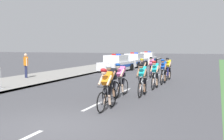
# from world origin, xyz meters

# --- Properties ---
(ground_plane) EXTENTS (160.00, 160.00, 0.00)m
(ground_plane) POSITION_xyz_m (0.00, 0.00, 0.00)
(ground_plane) COLOR #4C4C51
(sidewalk_slab) EXTENTS (4.17, 60.00, 0.12)m
(sidewalk_slab) POSITION_xyz_m (-7.35, 14.00, 0.06)
(sidewalk_slab) COLOR gray
(sidewalk_slab) RESTS_ON ground
(kerb_edge) EXTENTS (0.16, 60.00, 0.13)m
(kerb_edge) POSITION_xyz_m (-5.35, 14.00, 0.07)
(kerb_edge) COLOR #9E9E99
(kerb_edge) RESTS_ON ground
(lane_markings_centre) EXTENTS (0.14, 21.60, 0.01)m
(lane_markings_centre) POSITION_xyz_m (0.00, 8.69, 0.00)
(lane_markings_centre) COLOR white
(lane_markings_centre) RESTS_ON ground
(cyclist_lead) EXTENTS (0.42, 1.72, 1.56)m
(cyclist_lead) POSITION_xyz_m (0.74, 2.39, 0.79)
(cyclist_lead) COLOR black
(cyclist_lead) RESTS_ON ground
(cyclist_second) EXTENTS (0.43, 1.72, 1.56)m
(cyclist_second) POSITION_xyz_m (0.29, 3.99, 0.79)
(cyclist_second) COLOR black
(cyclist_second) RESTS_ON ground
(cyclist_third) EXTENTS (0.44, 1.72, 1.56)m
(cyclist_third) POSITION_xyz_m (0.29, 5.14, 0.79)
(cyclist_third) COLOR black
(cyclist_third) RESTS_ON ground
(cyclist_fourth) EXTENTS (0.42, 1.72, 1.56)m
(cyclist_fourth) POSITION_xyz_m (1.21, 5.55, 0.79)
(cyclist_fourth) COLOR black
(cyclist_fourth) RESTS_ON ground
(cyclist_fifth) EXTENTS (0.42, 1.72, 1.56)m
(cyclist_fifth) POSITION_xyz_m (1.29, 7.90, 0.79)
(cyclist_fifth) COLOR black
(cyclist_fifth) RESTS_ON ground
(cyclist_sixth) EXTENTS (0.43, 1.72, 1.56)m
(cyclist_sixth) POSITION_xyz_m (0.01, 10.27, 0.79)
(cyclist_sixth) COLOR black
(cyclist_sixth) RESTS_ON ground
(cyclist_seventh) EXTENTS (0.43, 1.72, 1.56)m
(cyclist_seventh) POSITION_xyz_m (1.30, 11.94, 0.79)
(cyclist_seventh) COLOR black
(cyclist_seventh) RESTS_ON ground
(cyclist_eighth) EXTENTS (0.42, 1.72, 1.56)m
(cyclist_eighth) POSITION_xyz_m (1.34, 10.00, 0.79)
(cyclist_eighth) COLOR black
(cyclist_eighth) RESTS_ON ground
(cyclist_ninth) EXTENTS (0.44, 1.72, 1.56)m
(cyclist_ninth) POSITION_xyz_m (-0.10, 13.10, 0.79)
(cyclist_ninth) COLOR black
(cyclist_ninth) RESTS_ON ground
(police_car_nearest) EXTENTS (2.31, 4.55, 1.59)m
(police_car_nearest) POSITION_xyz_m (-4.22, 16.94, 0.68)
(police_car_nearest) COLOR white
(police_car_nearest) RESTS_ON ground
(police_car_second) EXTENTS (2.20, 4.50, 1.59)m
(police_car_second) POSITION_xyz_m (-4.22, 22.74, 0.68)
(police_car_second) COLOR white
(police_car_second) RESTS_ON ground
(police_car_third) EXTENTS (2.20, 4.50, 1.59)m
(police_car_third) POSITION_xyz_m (-4.22, 28.82, 0.68)
(police_car_third) COLOR white
(police_car_third) RESTS_ON ground
(spectator_closest) EXTENTS (0.47, 0.39, 1.68)m
(spectator_closest) POSITION_xyz_m (-7.87, 8.82, 1.08)
(spectator_closest) COLOR #23284C
(spectator_closest) RESTS_ON sidewalk_slab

